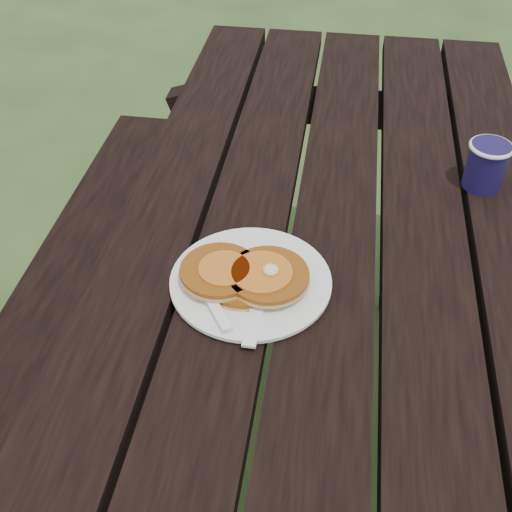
# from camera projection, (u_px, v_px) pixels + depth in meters

# --- Properties ---
(ground) EXTENTS (60.00, 60.00, 0.00)m
(ground) POSITION_uv_depth(u_px,v_px,m) (307.00, 492.00, 1.53)
(ground) COLOR #29431C
(ground) RESTS_ON ground
(picnic_table) EXTENTS (1.36, 1.80, 0.75)m
(picnic_table) POSITION_uv_depth(u_px,v_px,m) (316.00, 401.00, 1.29)
(picnic_table) COLOR black
(picnic_table) RESTS_ON ground
(plate) EXTENTS (0.29, 0.29, 0.01)m
(plate) POSITION_uv_depth(u_px,v_px,m) (251.00, 282.00, 0.99)
(plate) COLOR white
(plate) RESTS_ON picnic_table
(pancake_stack) EXTENTS (0.20, 0.12, 0.04)m
(pancake_stack) POSITION_uv_depth(u_px,v_px,m) (245.00, 275.00, 0.97)
(pancake_stack) COLOR #8F4910
(pancake_stack) RESTS_ON plate
(knife) EXTENTS (0.02, 0.18, 0.00)m
(knife) POSITION_uv_depth(u_px,v_px,m) (259.00, 300.00, 0.95)
(knife) COLOR white
(knife) RESTS_ON plate
(fork) EXTENTS (0.11, 0.15, 0.01)m
(fork) POSITION_uv_depth(u_px,v_px,m) (213.00, 304.00, 0.93)
(fork) COLOR white
(fork) RESTS_ON plate
(coffee_cup) EXTENTS (0.08, 0.08, 0.09)m
(coffee_cup) POSITION_uv_depth(u_px,v_px,m) (487.00, 163.00, 1.15)
(coffee_cup) COLOR #160F3C
(coffee_cup) RESTS_ON picnic_table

